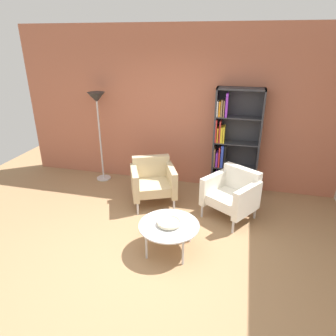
{
  "coord_description": "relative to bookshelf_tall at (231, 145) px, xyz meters",
  "views": [
    {
      "loc": [
        1.08,
        -2.99,
        2.64
      ],
      "look_at": [
        0.11,
        0.84,
        0.95
      ],
      "focal_mm": 32.39,
      "sensor_mm": 36.0,
      "label": 1
    }
  ],
  "objects": [
    {
      "name": "floor_lamp_torchiere",
      "position": [
        -2.49,
        -0.11,
        0.54
      ],
      "size": [
        0.32,
        0.32,
        1.74
      ],
      "color": "silver",
      "rests_on": "ground_plane"
    },
    {
      "name": "brick_back_panel",
      "position": [
        -0.91,
        0.21,
        0.54
      ],
      "size": [
        6.4,
        0.12,
        2.9
      ],
      "primitive_type": "cube",
      "color": "#B2664C",
      "rests_on": "ground_plane"
    },
    {
      "name": "coffee_table_low",
      "position": [
        -0.65,
        -1.99,
        -0.54
      ],
      "size": [
        0.8,
        0.8,
        0.4
      ],
      "color": "silver",
      "rests_on": "ground_plane"
    },
    {
      "name": "bookshelf_tall",
      "position": [
        0.0,
        0.0,
        0.0
      ],
      "size": [
        0.8,
        0.3,
        1.9
      ],
      "color": "#333338",
      "rests_on": "ground_plane"
    },
    {
      "name": "armchair_by_bookshelf",
      "position": [
        0.11,
        -0.92,
        -0.49
      ],
      "size": [
        0.94,
        0.92,
        0.78
      ],
      "rotation": [
        0.0,
        0.0,
        -0.57
      ],
      "color": "white",
      "rests_on": "ground_plane"
    },
    {
      "name": "armchair_spare_guest",
      "position": [
        -1.23,
        -0.79,
        -0.49
      ],
      "size": [
        0.91,
        0.88,
        0.78
      ],
      "rotation": [
        0.0,
        0.0,
        0.43
      ],
      "color": "#C6B289",
      "rests_on": "ground_plane"
    },
    {
      "name": "ground_plane",
      "position": [
        -0.91,
        -2.25,
        -0.91
      ],
      "size": [
        8.32,
        8.32,
        0.0
      ],
      "primitive_type": "plane",
      "color": "#9E7751"
    },
    {
      "name": "decorative_bowl",
      "position": [
        -0.65,
        -1.99,
        -0.47
      ],
      "size": [
        0.32,
        0.32,
        0.05
      ],
      "color": "beige",
      "rests_on": "coffee_table_low"
    }
  ]
}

